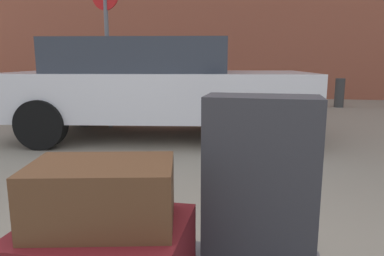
{
  "coord_description": "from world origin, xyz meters",
  "views": [
    {
      "loc": [
        0.38,
        -1.05,
        1.12
      ],
      "look_at": [
        0.0,
        1.2,
        0.69
      ],
      "focal_mm": 33.4,
      "sensor_mm": 36.0,
      "label": 1
    }
  ],
  "objects_px": {
    "duffel_bag_brown_topmost_pile": "(102,194)",
    "bollard_kerb_near": "(339,93)",
    "parked_car": "(155,86)",
    "suitcase_charcoal_front_right": "(260,184)",
    "no_parking_sign": "(107,38)"
  },
  "relations": [
    {
      "from": "duffel_bag_brown_topmost_pile",
      "to": "bollard_kerb_near",
      "type": "xyz_separation_m",
      "value": [
        2.56,
        8.19,
        -0.36
      ]
    },
    {
      "from": "duffel_bag_brown_topmost_pile",
      "to": "parked_car",
      "type": "distance_m",
      "value": 4.24
    },
    {
      "from": "suitcase_charcoal_front_right",
      "to": "duffel_bag_brown_topmost_pile",
      "type": "distance_m",
      "value": 0.57
    },
    {
      "from": "suitcase_charcoal_front_right",
      "to": "duffel_bag_brown_topmost_pile",
      "type": "bearing_deg",
      "value": -146.98
    },
    {
      "from": "suitcase_charcoal_front_right",
      "to": "parked_car",
      "type": "xyz_separation_m",
      "value": [
        -1.46,
        3.84,
        0.09
      ]
    },
    {
      "from": "suitcase_charcoal_front_right",
      "to": "bollard_kerb_near",
      "type": "xyz_separation_m",
      "value": [
        2.07,
        7.91,
        -0.32
      ]
    },
    {
      "from": "parked_car",
      "to": "bollard_kerb_near",
      "type": "distance_m",
      "value": 5.4
    },
    {
      "from": "parked_car",
      "to": "suitcase_charcoal_front_right",
      "type": "bearing_deg",
      "value": -69.23
    },
    {
      "from": "no_parking_sign",
      "to": "parked_car",
      "type": "bearing_deg",
      "value": -30.76
    },
    {
      "from": "no_parking_sign",
      "to": "duffel_bag_brown_topmost_pile",
      "type": "bearing_deg",
      "value": -67.76
    },
    {
      "from": "suitcase_charcoal_front_right",
      "to": "bollard_kerb_near",
      "type": "height_order",
      "value": "suitcase_charcoal_front_right"
    },
    {
      "from": "bollard_kerb_near",
      "to": "no_parking_sign",
      "type": "height_order",
      "value": "no_parking_sign"
    },
    {
      "from": "parked_car",
      "to": "bollard_kerb_near",
      "type": "xyz_separation_m",
      "value": [
        3.53,
        4.07,
        -0.41
      ]
    },
    {
      "from": "suitcase_charcoal_front_right",
      "to": "bollard_kerb_near",
      "type": "distance_m",
      "value": 8.18
    },
    {
      "from": "suitcase_charcoal_front_right",
      "to": "no_parking_sign",
      "type": "relative_size",
      "value": 0.27
    }
  ]
}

